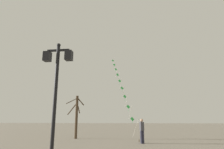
{
  "coord_description": "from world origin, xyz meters",
  "views": [
    {
      "loc": [
        0.24,
        -0.22,
        1.63
      ],
      "look_at": [
        -1.71,
        14.84,
        5.22
      ],
      "focal_mm": 30.88,
      "sensor_mm": 36.0,
      "label": 1
    }
  ],
  "objects_px": {
    "kite_train": "(121,84)",
    "bare_tree": "(76,115)",
    "kite_flyer": "(142,130)",
    "twin_lantern_lamp_post": "(57,78)"
  },
  "relations": [
    {
      "from": "kite_train",
      "to": "bare_tree",
      "type": "distance_m",
      "value": 7.73
    },
    {
      "from": "kite_train",
      "to": "bare_tree",
      "type": "relative_size",
      "value": 3.9
    },
    {
      "from": "kite_train",
      "to": "kite_flyer",
      "type": "xyz_separation_m",
      "value": [
        2.2,
        -8.53,
        -4.94
      ]
    },
    {
      "from": "twin_lantern_lamp_post",
      "to": "kite_train",
      "type": "relative_size",
      "value": 0.32
    },
    {
      "from": "twin_lantern_lamp_post",
      "to": "bare_tree",
      "type": "distance_m",
      "value": 10.56
    },
    {
      "from": "twin_lantern_lamp_post",
      "to": "kite_train",
      "type": "distance_m",
      "value": 16.15
    },
    {
      "from": "twin_lantern_lamp_post",
      "to": "kite_flyer",
      "type": "distance_m",
      "value": 8.48
    },
    {
      "from": "kite_train",
      "to": "bare_tree",
      "type": "xyz_separation_m",
      "value": [
        -3.63,
        -5.68,
        -3.79
      ]
    },
    {
      "from": "kite_train",
      "to": "bare_tree",
      "type": "bearing_deg",
      "value": -122.55
    },
    {
      "from": "kite_flyer",
      "to": "bare_tree",
      "type": "distance_m",
      "value": 6.58
    }
  ]
}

